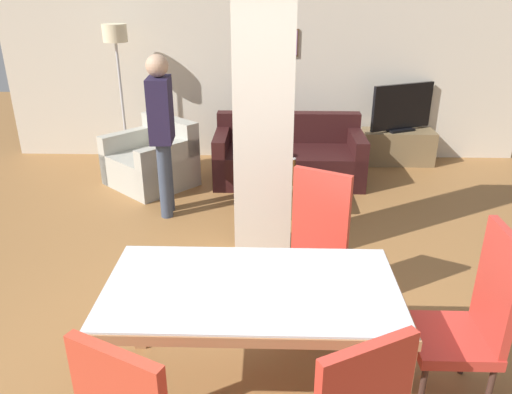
{
  "coord_description": "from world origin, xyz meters",
  "views": [
    {
      "loc": [
        0.1,
        -2.39,
        2.37
      ],
      "look_at": [
        0.0,
        0.91,
        0.93
      ],
      "focal_mm": 35.0,
      "sensor_mm": 36.0,
      "label": 1
    }
  ],
  "objects_px": {
    "bottle": "(294,175)",
    "tv_stand": "(397,147)",
    "tv_screen": "(402,108)",
    "sofa": "(288,159)",
    "floor_lamp": "(116,48)",
    "dining_chair_head_right": "(471,317)",
    "dining_chair_far_right": "(314,246)",
    "standing_person": "(162,126)",
    "dining_table": "(251,309)",
    "armchair": "(153,162)",
    "coffee_table": "(291,195)"
  },
  "relations": [
    {
      "from": "standing_person",
      "to": "bottle",
      "type": "bearing_deg",
      "value": 83.21
    },
    {
      "from": "dining_table",
      "to": "coffee_table",
      "type": "xyz_separation_m",
      "value": [
        0.33,
        2.67,
        -0.42
      ]
    },
    {
      "from": "sofa",
      "to": "coffee_table",
      "type": "bearing_deg",
      "value": 89.93
    },
    {
      "from": "bottle",
      "to": "dining_table",
      "type": "bearing_deg",
      "value": -98.0
    },
    {
      "from": "bottle",
      "to": "tv_stand",
      "type": "bearing_deg",
      "value": 49.97
    },
    {
      "from": "tv_stand",
      "to": "tv_screen",
      "type": "height_order",
      "value": "tv_screen"
    },
    {
      "from": "dining_table",
      "to": "standing_person",
      "type": "bearing_deg",
      "value": 111.61
    },
    {
      "from": "sofa",
      "to": "bottle",
      "type": "height_order",
      "value": "sofa"
    },
    {
      "from": "tv_stand",
      "to": "bottle",
      "type": "bearing_deg",
      "value": -130.03
    },
    {
      "from": "floor_lamp",
      "to": "dining_chair_head_right",
      "type": "bearing_deg",
      "value": -52.92
    },
    {
      "from": "sofa",
      "to": "tv_screen",
      "type": "xyz_separation_m",
      "value": [
        1.55,
        0.68,
        0.5
      ]
    },
    {
      "from": "standing_person",
      "to": "tv_stand",
      "type": "bearing_deg",
      "value": 117.27
    },
    {
      "from": "sofa",
      "to": "tv_screen",
      "type": "relative_size",
      "value": 2.11
    },
    {
      "from": "armchair",
      "to": "tv_screen",
      "type": "height_order",
      "value": "tv_screen"
    },
    {
      "from": "dining_table",
      "to": "bottle",
      "type": "xyz_separation_m",
      "value": [
        0.35,
        2.51,
        -0.12
      ]
    },
    {
      "from": "coffee_table",
      "to": "tv_stand",
      "type": "relative_size",
      "value": 0.73
    },
    {
      "from": "tv_screen",
      "to": "bottle",
      "type": "bearing_deg",
      "value": 25.64
    },
    {
      "from": "armchair",
      "to": "sofa",
      "type": "bearing_deg",
      "value": -131.2
    },
    {
      "from": "dining_chair_head_right",
      "to": "armchair",
      "type": "distance_m",
      "value": 4.35
    },
    {
      "from": "dining_chair_far_right",
      "to": "tv_screen",
      "type": "bearing_deg",
      "value": -84.91
    },
    {
      "from": "dining_table",
      "to": "armchair",
      "type": "height_order",
      "value": "armchair"
    },
    {
      "from": "bottle",
      "to": "floor_lamp",
      "type": "xyz_separation_m",
      "value": [
        -2.24,
        1.67,
        1.07
      ]
    },
    {
      "from": "coffee_table",
      "to": "sofa",
      "type": "bearing_deg",
      "value": 89.93
    },
    {
      "from": "dining_chair_head_right",
      "to": "standing_person",
      "type": "distance_m",
      "value": 3.47
    },
    {
      "from": "tv_stand",
      "to": "tv_screen",
      "type": "relative_size",
      "value": 1.11
    },
    {
      "from": "dining_chair_head_right",
      "to": "armchair",
      "type": "bearing_deg",
      "value": 37.39
    },
    {
      "from": "bottle",
      "to": "tv_stand",
      "type": "relative_size",
      "value": 0.31
    },
    {
      "from": "dining_chair_far_right",
      "to": "floor_lamp",
      "type": "bearing_deg",
      "value": -27.93
    },
    {
      "from": "dining_chair_head_right",
      "to": "tv_screen",
      "type": "distance_m",
      "value": 4.37
    },
    {
      "from": "dining_table",
      "to": "dining_chair_head_right",
      "type": "bearing_deg",
      "value": 0.0
    },
    {
      "from": "armchair",
      "to": "dining_chair_far_right",
      "type": "bearing_deg",
      "value": 166.34
    },
    {
      "from": "coffee_table",
      "to": "dining_table",
      "type": "bearing_deg",
      "value": -97.13
    },
    {
      "from": "tv_screen",
      "to": "sofa",
      "type": "bearing_deg",
      "value": -0.53
    },
    {
      "from": "floor_lamp",
      "to": "standing_person",
      "type": "xyz_separation_m",
      "value": [
        0.87,
        -1.6,
        -0.58
      ]
    },
    {
      "from": "armchair",
      "to": "floor_lamp",
      "type": "relative_size",
      "value": 0.68
    },
    {
      "from": "sofa",
      "to": "armchair",
      "type": "xyz_separation_m",
      "value": [
        -1.7,
        -0.2,
        0.0
      ]
    },
    {
      "from": "dining_chair_head_right",
      "to": "standing_person",
      "type": "relative_size",
      "value": 0.66
    },
    {
      "from": "armchair",
      "to": "standing_person",
      "type": "height_order",
      "value": "standing_person"
    },
    {
      "from": "tv_stand",
      "to": "tv_screen",
      "type": "xyz_separation_m",
      "value": [
        0.0,
        0.0,
        0.55
      ]
    },
    {
      "from": "dining_chair_far_right",
      "to": "bottle",
      "type": "bearing_deg",
      "value": -59.98
    },
    {
      "from": "dining_chair_head_right",
      "to": "floor_lamp",
      "type": "xyz_separation_m",
      "value": [
        -3.16,
        4.18,
        0.98
      ]
    },
    {
      "from": "sofa",
      "to": "coffee_table",
      "type": "xyz_separation_m",
      "value": [
        -0.0,
        -0.98,
        -0.08
      ]
    },
    {
      "from": "dining_chair_far_right",
      "to": "sofa",
      "type": "distance_m",
      "value": 2.85
    },
    {
      "from": "coffee_table",
      "to": "tv_stand",
      "type": "distance_m",
      "value": 2.27
    },
    {
      "from": "tv_stand",
      "to": "dining_chair_far_right",
      "type": "bearing_deg",
      "value": -112.52
    },
    {
      "from": "dining_chair_head_right",
      "to": "armchair",
      "type": "xyz_separation_m",
      "value": [
        -2.64,
        3.45,
        -0.3
      ]
    },
    {
      "from": "dining_chair_head_right",
      "to": "sofa",
      "type": "distance_m",
      "value": 3.78
    },
    {
      "from": "armchair",
      "to": "coffee_table",
      "type": "xyz_separation_m",
      "value": [
        1.7,
        -0.78,
        -0.09
      ]
    },
    {
      "from": "dining_table",
      "to": "armchair",
      "type": "bearing_deg",
      "value": 111.6
    },
    {
      "from": "armchair",
      "to": "standing_person",
      "type": "distance_m",
      "value": 1.17
    }
  ]
}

